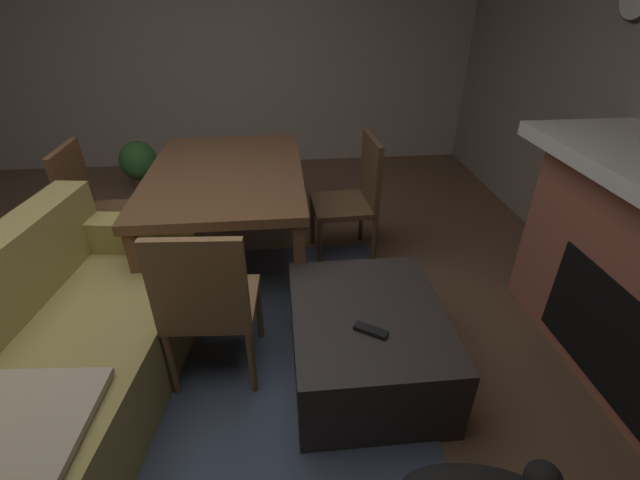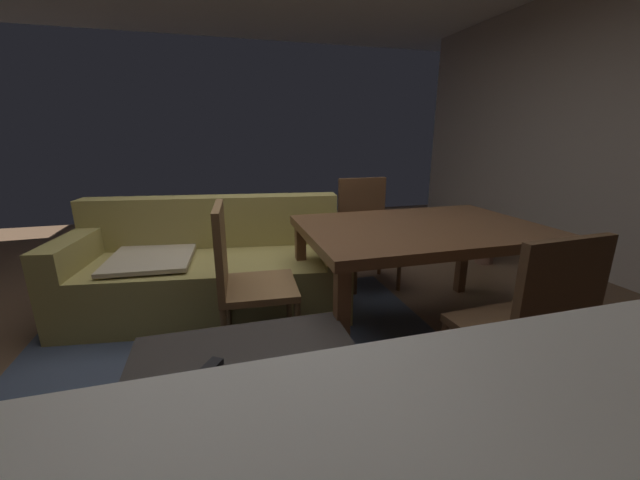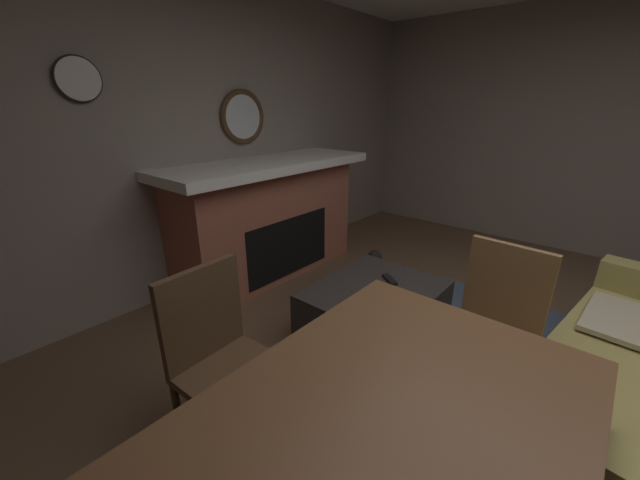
% 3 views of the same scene
% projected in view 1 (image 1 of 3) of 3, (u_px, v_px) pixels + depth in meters
% --- Properties ---
extents(floor, '(7.69, 7.69, 0.00)m').
position_uv_depth(floor, '(175.00, 359.00, 2.46)').
color(floor, brown).
extents(wall_right_window_side, '(0.12, 6.13, 2.67)m').
position_uv_depth(wall_right_window_side, '(211.00, 39.00, 4.51)').
color(wall_right_window_side, '#B2A59B').
rests_on(wall_right_window_side, ground).
extents(area_rug, '(2.60, 2.00, 0.01)m').
position_uv_depth(area_rug, '(230.00, 380.00, 2.32)').
color(area_rug, '#3D475B').
rests_on(area_rug, ground).
extents(couch, '(2.10, 1.13, 0.82)m').
position_uv_depth(couch, '(46.00, 374.00, 1.97)').
color(couch, '#9E8E4C').
rests_on(couch, ground).
extents(ottoman_coffee_table, '(0.93, 0.77, 0.42)m').
position_uv_depth(ottoman_coffee_table, '(366.00, 342.00, 2.28)').
color(ottoman_coffee_table, '#2D2826').
rests_on(ottoman_coffee_table, ground).
extents(tv_remote, '(0.13, 0.16, 0.02)m').
position_uv_depth(tv_remote, '(371.00, 331.00, 2.03)').
color(tv_remote, black).
rests_on(tv_remote, ottoman_coffee_table).
extents(dining_table, '(1.52, 1.05, 0.74)m').
position_uv_depth(dining_table, '(226.00, 180.00, 3.00)').
color(dining_table, brown).
rests_on(dining_table, ground).
extents(dining_chair_north, '(0.44, 0.44, 0.93)m').
position_uv_depth(dining_chair_north, '(95.00, 204.00, 2.99)').
color(dining_chair_north, brown).
rests_on(dining_chair_north, ground).
extents(dining_chair_south, '(0.46, 0.46, 0.93)m').
position_uv_depth(dining_chair_south, '(355.00, 193.00, 3.15)').
color(dining_chair_south, '#513823').
rests_on(dining_chair_south, ground).
extents(dining_chair_west, '(0.47, 0.47, 0.93)m').
position_uv_depth(dining_chair_west, '(207.00, 300.00, 2.08)').
color(dining_chair_west, brown).
rests_on(dining_chair_west, ground).
extents(potted_plant, '(0.35, 0.35, 0.52)m').
position_uv_depth(potted_plant, '(139.00, 163.00, 4.29)').
color(potted_plant, brown).
rests_on(potted_plant, ground).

